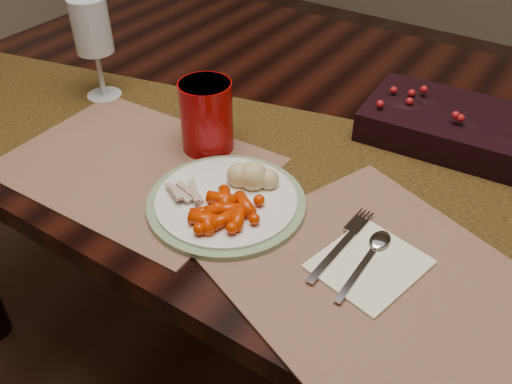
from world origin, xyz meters
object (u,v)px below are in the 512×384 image
Objects in this scene: napkin at (369,264)px; placemat_main at (405,304)px; centerpiece at (471,126)px; red_cup at (207,116)px; mashed_potatoes at (257,168)px; turkey_shreds at (180,193)px; dining_table at (324,267)px; baby_carrots at (234,219)px; wine_glass at (96,50)px; dinner_plate at (226,202)px.

placemat_main is at bearing -15.10° from napkin.
red_cup reaches higher than centerpiece.
mashed_potatoes is 0.13m from turkey_shreds.
dining_table is at bearing 83.10° from mashed_potatoes.
turkey_shreds is (-0.32, -0.42, -0.01)m from centerpiece.
placemat_main is 0.26m from baby_carrots.
wine_glass reaches higher than placemat_main.
baby_carrots is 0.11m from mashed_potatoes.
baby_carrots is 0.23m from red_cup.
wine_glass is at bearing -172.88° from placemat_main.
mashed_potatoes is at bearing -96.90° from dining_table.
dining_table is 12.68× the size of napkin.
placemat_main is (0.05, -0.41, -0.04)m from centerpiece.
baby_carrots reaches higher than dinner_plate.
centerpiece is 1.82× the size of wine_glass.
centerpiece reaches higher than mashed_potatoes.
baby_carrots is 0.51m from wine_glass.
turkey_shreds is at bearing -146.52° from dinner_plate.
dinner_plate is 0.18m from red_cup.
napkin is at bearing 0.90° from dinner_plate.
baby_carrots is at bearing -2.36° from turkey_shreds.
mashed_potatoes is (-0.03, -0.24, 0.42)m from dining_table.
mashed_potatoes is 1.15× the size of turkey_shreds.
dinner_plate reaches higher than dining_table.
centerpiece is 0.38m from napkin.
napkin is (-0.07, 0.03, 0.00)m from placemat_main.
dinner_plate is 0.07m from turkey_shreds.
wine_glass is (-0.42, 0.15, 0.09)m from dinner_plate.
wine_glass reaches higher than baby_carrots.
turkey_shreds is 0.50× the size of napkin.
turkey_shreds is at bearing -106.59° from dining_table.
red_cup is at bearing 136.95° from baby_carrots.
centerpiece is 1.50× the size of dinner_plate.
mashed_potatoes is (-0.29, 0.09, 0.04)m from placemat_main.
mashed_potatoes reaches higher than dining_table.
dining_table is 0.47m from centerpiece.
mashed_potatoes is at bearing -20.29° from red_cup.
mashed_potatoes is at bearing -177.10° from placemat_main.
centerpiece is at bearing 56.20° from dinner_plate.
wine_glass reaches higher than red_cup.
dinner_plate is at bearing 33.48° from turkey_shreds.
wine_glass is at bearing 173.55° from red_cup.
red_cup is (-0.36, 0.11, 0.06)m from napkin.
placemat_main is 3.42× the size of napkin.
turkey_shreds reaches higher than dinner_plate.
turkey_shreds is 0.17m from red_cup.
centerpiece is 0.47m from red_cup.
red_cup reaches higher than dining_table.
red_cup is (-0.12, 0.11, 0.06)m from dinner_plate.
placemat_main is 0.07m from napkin.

